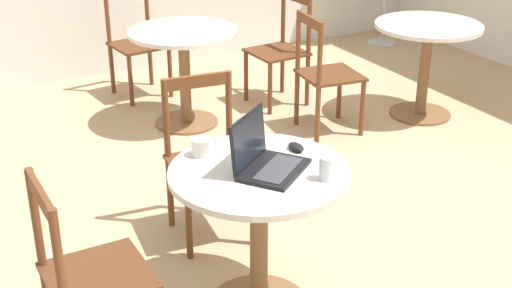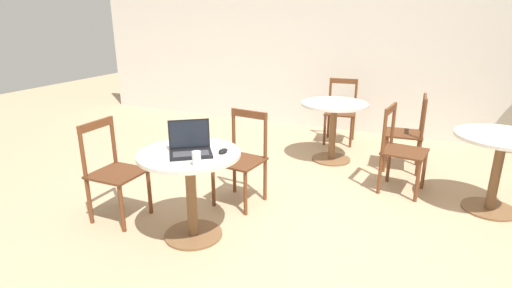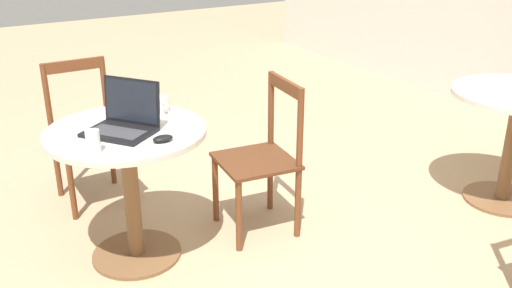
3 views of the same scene
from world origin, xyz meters
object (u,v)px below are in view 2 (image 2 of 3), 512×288
object	(u,v)px
cafe_table_far	(334,118)
mug	(189,136)
cafe_table_near	(190,175)
chair_near_back	(242,159)
chair_far_back	(341,112)
laptop	(190,147)
chair_near_left	(113,172)
mouse	(223,151)
chair_mid_left	(400,150)
drinking_glass	(197,159)
cafe_table_mid	(500,155)
chair_far_right	(408,133)

from	to	relation	value
cafe_table_far	mug	xyz separation A→B (m)	(-0.78, -2.00, 0.23)
cafe_table_near	chair_near_back	world-z (taller)	chair_near_back
chair_far_back	mug	distance (m)	2.91
chair_near_back	laptop	size ratio (longest dim) A/B	2.19
chair_near_left	mouse	size ratio (longest dim) A/B	8.91
chair_mid_left	mouse	xyz separation A→B (m)	(-1.21, -1.53, 0.31)
mug	cafe_table_near	bearing A→B (deg)	-58.39
chair_mid_left	laptop	world-z (taller)	laptop
cafe_table_far	chair_mid_left	distance (m)	1.05
chair_mid_left	mouse	distance (m)	1.98
laptop	mug	size ratio (longest dim) A/B	3.33
chair_near_left	drinking_glass	bearing A→B (deg)	-12.35
cafe_table_far	chair_far_back	bearing A→B (deg)	95.66
chair_far_back	mouse	size ratio (longest dim) A/B	8.91
chair_near_back	mouse	world-z (taller)	chair_near_back
mug	mouse	bearing A→B (deg)	-21.50
chair_near_left	laptop	size ratio (longest dim) A/B	2.19
drinking_glass	chair_near_left	bearing A→B (deg)	167.65
cafe_table_mid	chair_far_back	world-z (taller)	chair_far_back
chair_near_back	drinking_glass	world-z (taller)	chair_near_back
chair_far_right	cafe_table_far	bearing A→B (deg)	-176.90
mouse	drinking_glass	world-z (taller)	drinking_glass
mouse	mug	distance (m)	0.44
cafe_table_mid	laptop	xyz separation A→B (m)	(-2.29, -1.53, 0.24)
cafe_table_mid	mug	size ratio (longest dim) A/B	6.60
chair_near_back	mug	xyz separation A→B (m)	(-0.25, -0.49, 0.34)
cafe_table_near	cafe_table_mid	bearing A→B (deg)	33.24
chair_far_back	laptop	xyz separation A→B (m)	(-0.52, -3.07, 0.35)
mouse	laptop	bearing A→B (deg)	-153.75
cafe_table_far	chair_far_back	xyz separation A→B (m)	(-0.08, 0.81, -0.11)
cafe_table_far	drinking_glass	xyz separation A→B (m)	(-0.42, -2.47, 0.24)
cafe_table_near	chair_mid_left	world-z (taller)	chair_mid_left
cafe_table_near	chair_near_left	world-z (taller)	chair_near_left
chair_far_back	chair_mid_left	bearing A→B (deg)	-57.21
drinking_glass	chair_far_back	bearing A→B (deg)	84.14
cafe_table_mid	chair_far_right	distance (m)	1.14
mouse	mug	xyz separation A→B (m)	(-0.41, 0.16, 0.03)
cafe_table_near	cafe_table_far	size ratio (longest dim) A/B	1.00
cafe_table_near	laptop	distance (m)	0.24
mouse	chair_far_right	bearing A→B (deg)	60.59
chair_near_back	chair_far_back	size ratio (longest dim) A/B	1.00
cafe_table_near	cafe_table_far	world-z (taller)	same
chair_far_back	drinking_glass	distance (m)	3.31
cafe_table_near	chair_mid_left	distance (m)	2.19
chair_far_right	cafe_table_mid	bearing A→B (deg)	-43.75
cafe_table_mid	chair_near_left	xyz separation A→B (m)	(-3.11, -1.51, -0.11)
cafe_table_mid	mouse	distance (m)	2.51
cafe_table_mid	chair_far_back	bearing A→B (deg)	138.93
chair_mid_left	drinking_glass	bearing A→B (deg)	-124.19
chair_near_back	mouse	xyz separation A→B (m)	(0.16, -0.65, 0.31)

